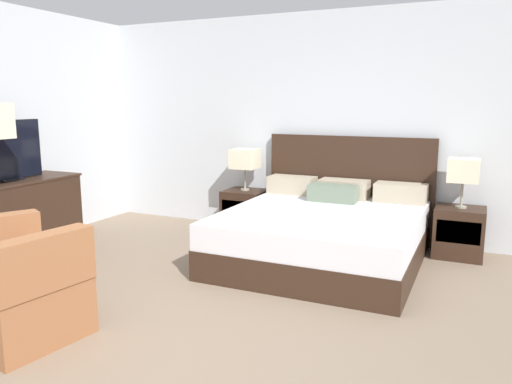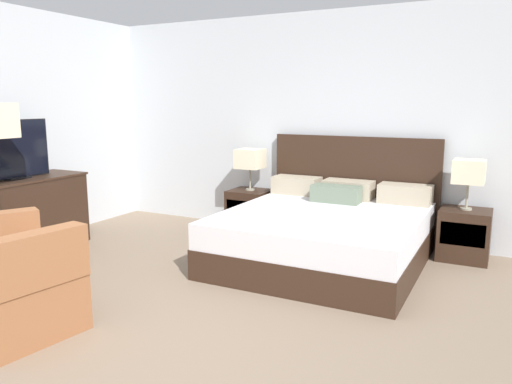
# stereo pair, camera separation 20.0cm
# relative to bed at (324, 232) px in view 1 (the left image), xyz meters

# --- Properties ---
(ground_plane) EXTENTS (10.03, 10.03, 0.00)m
(ground_plane) POSITION_rel_bed_xyz_m (-0.44, -2.37, -0.30)
(ground_plane) COLOR #84705B
(wall_back) EXTENTS (6.84, 0.06, 2.60)m
(wall_back) POSITION_rel_bed_xyz_m (-0.44, 1.01, 1.00)
(wall_back) COLOR silver
(wall_back) RESTS_ON ground
(bed) EXTENTS (1.91, 2.01, 1.19)m
(bed) POSITION_rel_bed_xyz_m (0.00, 0.00, 0.00)
(bed) COLOR #332116
(bed) RESTS_ON ground
(nightstand_left) EXTENTS (0.48, 0.44, 0.52)m
(nightstand_left) POSITION_rel_bed_xyz_m (-1.22, 0.70, -0.04)
(nightstand_left) COLOR #332116
(nightstand_left) RESTS_ON ground
(nightstand_right) EXTENTS (0.48, 0.44, 0.52)m
(nightstand_right) POSITION_rel_bed_xyz_m (1.22, 0.70, -0.04)
(nightstand_right) COLOR #332116
(nightstand_right) RESTS_ON ground
(table_lamp_left) EXTENTS (0.30, 0.30, 0.50)m
(table_lamp_left) POSITION_rel_bed_xyz_m (-1.22, 0.70, 0.60)
(table_lamp_left) COLOR gray
(table_lamp_left) RESTS_ON nightstand_left
(table_lamp_right) EXTENTS (0.30, 0.30, 0.50)m
(table_lamp_right) POSITION_rel_bed_xyz_m (1.22, 0.70, 0.60)
(table_lamp_right) COLOR gray
(table_lamp_right) RESTS_ON nightstand_right
(dresser) EXTENTS (0.55, 1.37, 0.79)m
(dresser) POSITION_rel_bed_xyz_m (-2.96, -1.16, 0.11)
(dresser) COLOR #332116
(dresser) RESTS_ON ground
(tv) EXTENTS (0.18, 0.81, 0.61)m
(tv) POSITION_rel_bed_xyz_m (-2.96, -1.20, 0.79)
(tv) COLOR black
(tv) RESTS_ON dresser
(armchair_companion) EXTENTS (0.78, 0.78, 0.76)m
(armchair_companion) POSITION_rel_bed_xyz_m (-1.31, -2.47, -0.01)
(armchair_companion) COLOR #935B38
(armchair_companion) RESTS_ON ground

